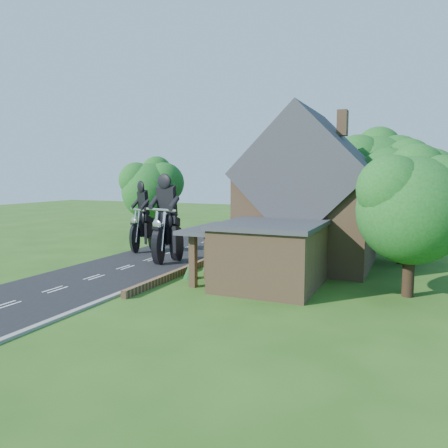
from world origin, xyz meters
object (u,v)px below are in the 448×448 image
at_px(annex, 268,253).
at_px(motorcycle_follow, 144,242).
at_px(motorcycle_lead, 168,250).
at_px(house, 309,199).
at_px(garden_wall, 218,256).

bearing_deg(annex, motorcycle_follow, 153.19).
bearing_deg(motorcycle_lead, house, -141.73).
bearing_deg(annex, garden_wall, 133.84).
xyz_separation_m(house, motorcycle_lead, (-8.79, -3.59, -3.44)).
bearing_deg(annex, house, 84.76).
xyz_separation_m(house, annex, (-0.62, -6.80, -2.58)).
distance_m(annex, motorcycle_lead, 8.81).
height_order(garden_wall, annex, annex).
height_order(annex, motorcycle_lead, annex).
bearing_deg(garden_wall, motorcycle_lead, -135.05).
xyz_separation_m(annex, motorcycle_lead, (-8.16, 3.21, -0.87)).
relative_size(house, annex, 1.45).
xyz_separation_m(garden_wall, annex, (5.57, -5.80, 1.57)).
relative_size(house, motorcycle_lead, 5.29).
bearing_deg(house, motorcycle_lead, -157.78).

